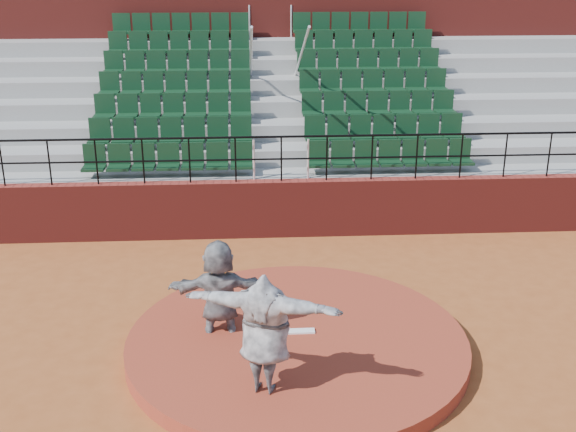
% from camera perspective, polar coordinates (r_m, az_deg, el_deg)
% --- Properties ---
extents(ground, '(90.00, 90.00, 0.00)m').
position_cam_1_polar(ground, '(11.94, 0.72, -10.55)').
color(ground, '#974C22').
rests_on(ground, ground).
extents(pitchers_mound, '(5.50, 5.50, 0.25)m').
position_cam_1_polar(pitchers_mound, '(11.87, 0.72, -10.04)').
color(pitchers_mound, maroon).
rests_on(pitchers_mound, ground).
extents(pitching_rubber, '(0.60, 0.15, 0.03)m').
position_cam_1_polar(pitching_rubber, '(11.93, 0.67, -9.09)').
color(pitching_rubber, white).
rests_on(pitching_rubber, pitchers_mound).
extents(boundary_wall, '(24.00, 0.30, 1.30)m').
position_cam_1_polar(boundary_wall, '(16.18, -0.52, 0.61)').
color(boundary_wall, maroon).
rests_on(boundary_wall, ground).
extents(wall_railing, '(24.04, 0.05, 1.03)m').
position_cam_1_polar(wall_railing, '(15.76, -0.54, 5.33)').
color(wall_railing, black).
rests_on(wall_railing, boundary_wall).
extents(seating_deck, '(24.00, 5.97, 4.63)m').
position_cam_1_polar(seating_deck, '(19.43, -1.07, 6.50)').
color(seating_deck, gray).
rests_on(seating_deck, ground).
extents(press_box_facade, '(24.00, 3.00, 7.10)m').
position_cam_1_polar(press_box_facade, '(22.96, -1.52, 13.99)').
color(press_box_facade, maroon).
rests_on(press_box_facade, ground).
extents(pitcher, '(2.29, 1.27, 1.80)m').
position_cam_1_polar(pitcher, '(10.10, -1.86, -9.22)').
color(pitcher, black).
rests_on(pitcher, pitchers_mound).
extents(fielder, '(1.69, 0.54, 1.82)m').
position_cam_1_polar(fielder, '(11.76, -5.44, -6.11)').
color(fielder, black).
rests_on(fielder, ground).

